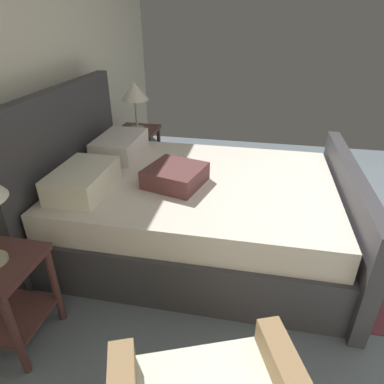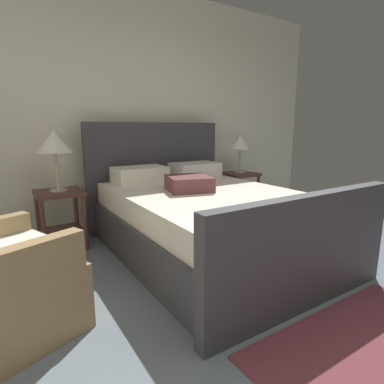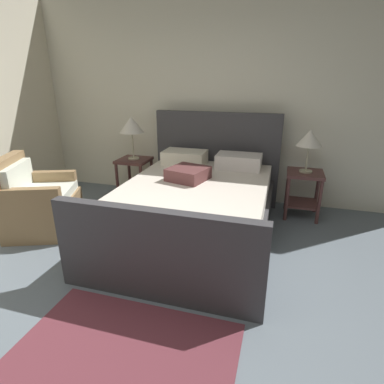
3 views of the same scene
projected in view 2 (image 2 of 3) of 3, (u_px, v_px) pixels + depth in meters
The scene contains 7 objects.
ground_plane at pixel (358, 345), 1.79m from camera, with size 5.40×5.73×0.02m, color slate.
wall_back at pixel (144, 111), 3.92m from camera, with size 5.52×0.12×2.86m, color silver.
bed at pixel (205, 217), 3.05m from camera, with size 1.73×2.35×1.28m.
nightstand_right at pixel (239, 186), 4.38m from camera, with size 0.44×0.44×0.60m.
table_lamp_right at pixel (240, 143), 4.26m from camera, with size 0.31×0.31×0.53m.
nightstand_left at pixel (60, 210), 3.14m from camera, with size 0.44×0.44×0.60m.
table_lamp_left at pixel (54, 142), 3.00m from camera, with size 0.34×0.34×0.60m.
Camera 2 is at (-1.66, -0.81, 1.22)m, focal length 29.04 mm.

